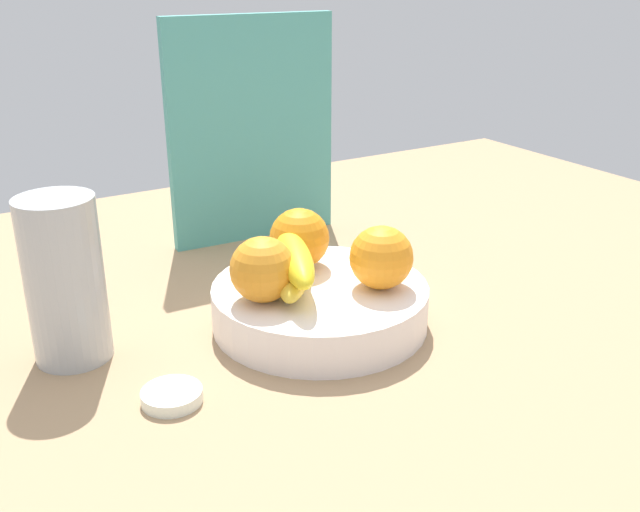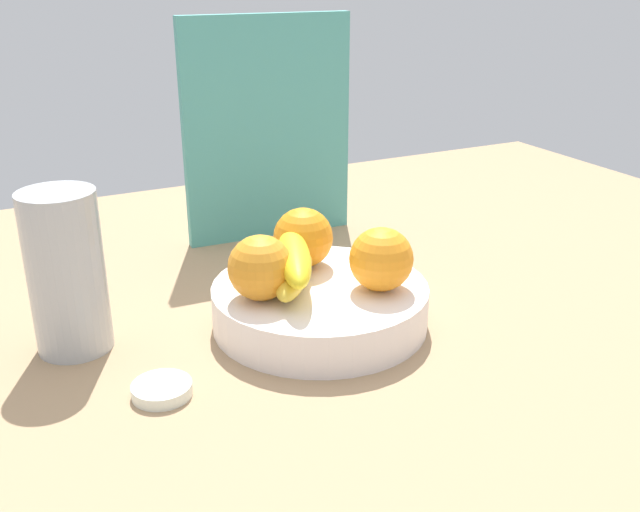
{
  "view_description": "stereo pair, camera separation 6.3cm",
  "coord_description": "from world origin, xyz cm",
  "px_view_note": "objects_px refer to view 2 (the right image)",
  "views": [
    {
      "loc": [
        -44.51,
        -69.41,
        43.34
      ],
      "look_at": [
        -1.65,
        1.93,
        9.42
      ],
      "focal_mm": 40.73,
      "sensor_mm": 36.0,
      "label": 1
    },
    {
      "loc": [
        -38.97,
        -72.46,
        43.34
      ],
      "look_at": [
        -1.65,
        1.93,
        9.42
      ],
      "focal_mm": 40.73,
      "sensor_mm": 36.0,
      "label": 2
    }
  ],
  "objects_px": {
    "orange_center": "(261,268)",
    "thermos_tumbler": "(66,272)",
    "fruit_bowl": "(320,305)",
    "jar_lid": "(162,390)",
    "cutting_board": "(268,130)",
    "orange_front_right": "(303,238)",
    "orange_front_left": "(381,259)",
    "banana_bunch": "(294,264)"
  },
  "relations": [
    {
      "from": "fruit_bowl",
      "to": "banana_bunch",
      "type": "distance_m",
      "value": 0.07
    },
    {
      "from": "orange_center",
      "to": "jar_lid",
      "type": "xyz_separation_m",
      "value": [
        -0.15,
        -0.07,
        -0.09
      ]
    },
    {
      "from": "orange_front_left",
      "to": "thermos_tumbler",
      "type": "xyz_separation_m",
      "value": [
        -0.35,
        0.12,
        0.0
      ]
    },
    {
      "from": "orange_center",
      "to": "banana_bunch",
      "type": "relative_size",
      "value": 0.44
    },
    {
      "from": "fruit_bowl",
      "to": "orange_front_right",
      "type": "xyz_separation_m",
      "value": [
        0.01,
        0.07,
        0.07
      ]
    },
    {
      "from": "orange_center",
      "to": "banana_bunch",
      "type": "distance_m",
      "value": 0.05
    },
    {
      "from": "orange_front_right",
      "to": "cutting_board",
      "type": "xyz_separation_m",
      "value": [
        0.06,
        0.26,
        0.09
      ]
    },
    {
      "from": "fruit_bowl",
      "to": "orange_center",
      "type": "xyz_separation_m",
      "value": [
        -0.08,
        -0.0,
        0.07
      ]
    },
    {
      "from": "fruit_bowl",
      "to": "banana_bunch",
      "type": "bearing_deg",
      "value": 159.06
    },
    {
      "from": "banana_bunch",
      "to": "orange_front_left",
      "type": "bearing_deg",
      "value": -30.22
    },
    {
      "from": "orange_center",
      "to": "banana_bunch",
      "type": "xyz_separation_m",
      "value": [
        0.05,
        0.01,
        -0.01
      ]
    },
    {
      "from": "fruit_bowl",
      "to": "jar_lid",
      "type": "relative_size",
      "value": 4.21
    },
    {
      "from": "jar_lid",
      "to": "orange_front_left",
      "type": "bearing_deg",
      "value": 5.83
    },
    {
      "from": "orange_front_right",
      "to": "orange_front_left",
      "type": "bearing_deg",
      "value": -64.22
    },
    {
      "from": "thermos_tumbler",
      "to": "jar_lid",
      "type": "relative_size",
      "value": 3.01
    },
    {
      "from": "thermos_tumbler",
      "to": "fruit_bowl",
      "type": "bearing_deg",
      "value": -15.14
    },
    {
      "from": "orange_front_left",
      "to": "orange_center",
      "type": "height_order",
      "value": "same"
    },
    {
      "from": "fruit_bowl",
      "to": "cutting_board",
      "type": "distance_m",
      "value": 0.37
    },
    {
      "from": "orange_center",
      "to": "thermos_tumbler",
      "type": "relative_size",
      "value": 0.41
    },
    {
      "from": "jar_lid",
      "to": "banana_bunch",
      "type": "bearing_deg",
      "value": 23.06
    },
    {
      "from": "orange_center",
      "to": "cutting_board",
      "type": "distance_m",
      "value": 0.38
    },
    {
      "from": "thermos_tumbler",
      "to": "orange_front_left",
      "type": "bearing_deg",
      "value": -18.93
    },
    {
      "from": "fruit_bowl",
      "to": "thermos_tumbler",
      "type": "distance_m",
      "value": 0.31
    },
    {
      "from": "orange_center",
      "to": "thermos_tumbler",
      "type": "distance_m",
      "value": 0.23
    },
    {
      "from": "cutting_board",
      "to": "orange_center",
      "type": "bearing_deg",
      "value": -111.81
    },
    {
      "from": "cutting_board",
      "to": "thermos_tumbler",
      "type": "height_order",
      "value": "cutting_board"
    },
    {
      "from": "orange_center",
      "to": "thermos_tumbler",
      "type": "bearing_deg",
      "value": 159.37
    },
    {
      "from": "fruit_bowl",
      "to": "orange_front_left",
      "type": "distance_m",
      "value": 0.1
    },
    {
      "from": "orange_front_left",
      "to": "orange_center",
      "type": "relative_size",
      "value": 1.0
    },
    {
      "from": "orange_front_right",
      "to": "orange_center",
      "type": "height_order",
      "value": "same"
    },
    {
      "from": "orange_front_left",
      "to": "orange_front_right",
      "type": "relative_size",
      "value": 1.0
    },
    {
      "from": "fruit_bowl",
      "to": "orange_front_left",
      "type": "relative_size",
      "value": 3.44
    },
    {
      "from": "fruit_bowl",
      "to": "jar_lid",
      "type": "bearing_deg",
      "value": -162.33
    },
    {
      "from": "orange_center",
      "to": "jar_lid",
      "type": "distance_m",
      "value": 0.18
    },
    {
      "from": "orange_front_left",
      "to": "banana_bunch",
      "type": "distance_m",
      "value": 0.11
    },
    {
      "from": "cutting_board",
      "to": "jar_lid",
      "type": "bearing_deg",
      "value": -123.69
    },
    {
      "from": "orange_front_left",
      "to": "banana_bunch",
      "type": "relative_size",
      "value": 0.44
    },
    {
      "from": "orange_front_right",
      "to": "banana_bunch",
      "type": "height_order",
      "value": "orange_front_right"
    },
    {
      "from": "thermos_tumbler",
      "to": "jar_lid",
      "type": "distance_m",
      "value": 0.19
    },
    {
      "from": "orange_front_left",
      "to": "cutting_board",
      "type": "relative_size",
      "value": 0.22
    },
    {
      "from": "fruit_bowl",
      "to": "orange_front_right",
      "type": "bearing_deg",
      "value": 82.28
    },
    {
      "from": "orange_front_right",
      "to": "cutting_board",
      "type": "height_order",
      "value": "cutting_board"
    }
  ]
}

